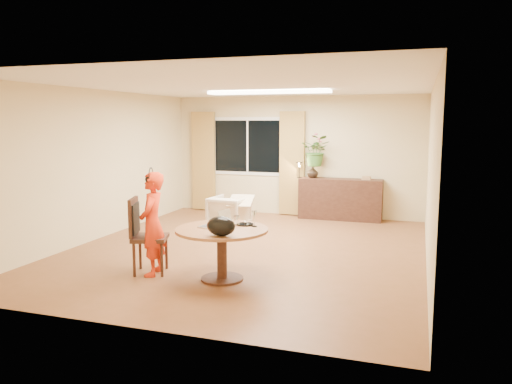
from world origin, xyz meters
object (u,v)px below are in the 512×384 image
dining_table (222,239)px  sideboard (340,199)px  dining_chair (150,236)px  child (152,224)px  armchair (230,212)px

dining_table → sideboard: bearing=79.6°
dining_chair → child: bearing=-56.1°
child → sideboard: 4.97m
dining_chair → child: (0.08, -0.06, 0.18)m
armchair → dining_chair: bearing=96.3°
armchair → sideboard: bearing=-133.7°
child → armchair: bearing=168.9°
sideboard → dining_chair: bearing=-112.3°
dining_table → child: 0.98m
child → sideboard: child is taller
dining_table → child: (-0.97, -0.08, 0.16)m
dining_chair → armchair: (-0.01, 2.99, -0.20)m
armchair → dining_table: bearing=115.6°
child → dining_table: bearing=81.9°
child → armchair: (-0.08, 3.05, -0.38)m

